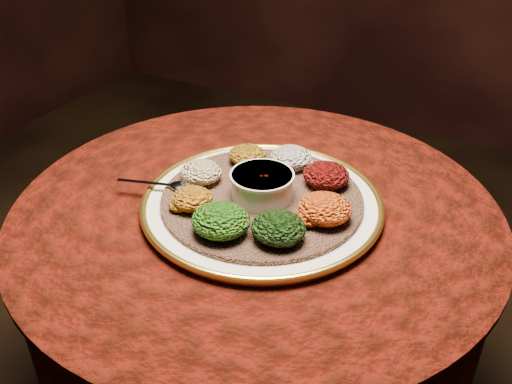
% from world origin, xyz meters
% --- Properties ---
extents(table, '(0.96, 0.96, 0.73)m').
position_xyz_m(table, '(0.00, 0.00, 0.55)').
color(table, black).
rests_on(table, ground).
extents(platter, '(0.55, 0.55, 0.02)m').
position_xyz_m(platter, '(0.02, -0.00, 0.75)').
color(platter, white).
rests_on(platter, table).
extents(injera, '(0.49, 0.49, 0.01)m').
position_xyz_m(injera, '(0.02, -0.00, 0.76)').
color(injera, '#8A5B45').
rests_on(injera, platter).
extents(stew_bowl, '(0.12, 0.12, 0.05)m').
position_xyz_m(stew_bowl, '(0.02, -0.00, 0.79)').
color(stew_bowl, silver).
rests_on(stew_bowl, injera).
extents(spoon, '(0.15, 0.06, 0.01)m').
position_xyz_m(spoon, '(-0.15, -0.06, 0.77)').
color(spoon, silver).
rests_on(spoon, injera).
extents(portion_ayib, '(0.09, 0.08, 0.04)m').
position_xyz_m(portion_ayib, '(0.01, 0.13, 0.78)').
color(portion_ayib, beige).
rests_on(portion_ayib, injera).
extents(portion_kitfo, '(0.09, 0.09, 0.04)m').
position_xyz_m(portion_kitfo, '(0.11, 0.10, 0.78)').
color(portion_kitfo, black).
rests_on(portion_kitfo, injera).
extents(portion_tikil, '(0.10, 0.09, 0.05)m').
position_xyz_m(portion_tikil, '(0.15, -0.02, 0.79)').
color(portion_tikil, '#AB780E').
rests_on(portion_tikil, injera).
extents(portion_gomen, '(0.10, 0.09, 0.05)m').
position_xyz_m(portion_gomen, '(0.10, -0.11, 0.79)').
color(portion_gomen, black).
rests_on(portion_gomen, injera).
extents(portion_mixveg, '(0.10, 0.10, 0.05)m').
position_xyz_m(portion_mixveg, '(0.01, -0.14, 0.79)').
color(portion_mixveg, '#B03E0B').
rests_on(portion_mixveg, injera).
extents(portion_kik, '(0.08, 0.07, 0.04)m').
position_xyz_m(portion_kik, '(-0.08, -0.10, 0.78)').
color(portion_kik, '#AB610F').
rests_on(portion_kik, injera).
extents(portion_timatim, '(0.08, 0.08, 0.04)m').
position_xyz_m(portion_timatim, '(-0.12, -0.01, 0.78)').
color(portion_timatim, maroon).
rests_on(portion_timatim, injera).
extents(portion_shiro, '(0.08, 0.08, 0.04)m').
position_xyz_m(portion_shiro, '(-0.07, 0.10, 0.78)').
color(portion_shiro, '#8E6411').
rests_on(portion_shiro, injera).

